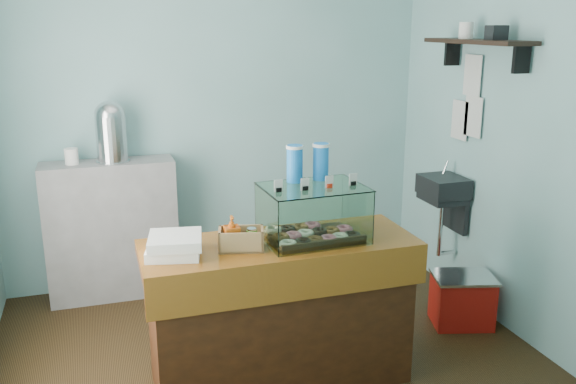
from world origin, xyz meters
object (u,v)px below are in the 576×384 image
object	(u,v)px
counter	(280,311)
coffee_urn	(111,130)
red_cooler	(462,300)
display_case	(311,210)

from	to	relation	value
counter	coffee_urn	size ratio (longest dim) A/B	3.43
counter	red_cooler	distance (m)	1.52
coffee_urn	red_cooler	xyz separation A→B (m)	(2.32, -1.28, -1.16)
counter	red_cooler	world-z (taller)	counter
display_case	red_cooler	bearing A→B (deg)	9.36
display_case	coffee_urn	size ratio (longest dim) A/B	1.29
counter	display_case	distance (m)	0.64
counter	coffee_urn	distance (m)	1.99
counter	display_case	size ratio (longest dim) A/B	2.66
counter	display_case	xyz separation A→B (m)	(0.20, 0.02, 0.61)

